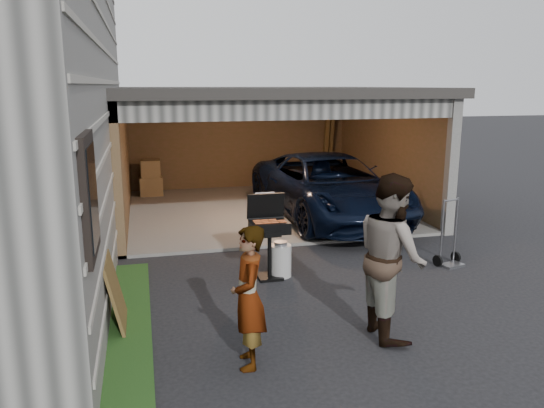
{
  "coord_description": "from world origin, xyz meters",
  "views": [
    {
      "loc": [
        -2.0,
        -5.62,
        2.95
      ],
      "look_at": [
        -0.08,
        2.16,
        1.15
      ],
      "focal_mm": 35.0,
      "sensor_mm": 36.0,
      "label": 1
    }
  ],
  "objects_px": {
    "bbq_grill": "(269,230)",
    "plywood_panel": "(116,294)",
    "hand_truck": "(450,253)",
    "propane_tank": "(281,261)",
    "woman": "(249,297)",
    "minivan": "(328,190)",
    "man": "(391,256)"
  },
  "relations": [
    {
      "from": "minivan",
      "to": "woman",
      "type": "bearing_deg",
      "value": -120.89
    },
    {
      "from": "plywood_panel",
      "to": "minivan",
      "type": "bearing_deg",
      "value": 45.61
    },
    {
      "from": "minivan",
      "to": "bbq_grill",
      "type": "bearing_deg",
      "value": -127.28
    },
    {
      "from": "minivan",
      "to": "woman",
      "type": "xyz_separation_m",
      "value": [
        -2.94,
        -5.7,
        0.07
      ]
    },
    {
      "from": "bbq_grill",
      "to": "propane_tank",
      "type": "distance_m",
      "value": 0.56
    },
    {
      "from": "bbq_grill",
      "to": "hand_truck",
      "type": "bearing_deg",
      "value": -2.97
    },
    {
      "from": "hand_truck",
      "to": "bbq_grill",
      "type": "bearing_deg",
      "value": 162.34
    },
    {
      "from": "propane_tank",
      "to": "man",
      "type": "bearing_deg",
      "value": -70.8
    },
    {
      "from": "woman",
      "to": "propane_tank",
      "type": "relative_size",
      "value": 3.03
    },
    {
      "from": "minivan",
      "to": "propane_tank",
      "type": "relative_size",
      "value": 9.88
    },
    {
      "from": "woman",
      "to": "bbq_grill",
      "type": "bearing_deg",
      "value": 167.79
    },
    {
      "from": "woman",
      "to": "plywood_panel",
      "type": "distance_m",
      "value": 1.91
    },
    {
      "from": "woman",
      "to": "bbq_grill",
      "type": "xyz_separation_m",
      "value": [
        0.83,
        2.53,
        0.0
      ]
    },
    {
      "from": "propane_tank",
      "to": "hand_truck",
      "type": "height_order",
      "value": "hand_truck"
    },
    {
      "from": "woman",
      "to": "man",
      "type": "relative_size",
      "value": 0.79
    },
    {
      "from": "plywood_panel",
      "to": "hand_truck",
      "type": "distance_m",
      "value": 5.43
    },
    {
      "from": "bbq_grill",
      "to": "plywood_panel",
      "type": "relative_size",
      "value": 1.42
    },
    {
      "from": "bbq_grill",
      "to": "woman",
      "type": "bearing_deg",
      "value": -108.17
    },
    {
      "from": "bbq_grill",
      "to": "plywood_panel",
      "type": "bearing_deg",
      "value": -150.28
    },
    {
      "from": "woman",
      "to": "plywood_panel",
      "type": "height_order",
      "value": "woman"
    },
    {
      "from": "bbq_grill",
      "to": "hand_truck",
      "type": "distance_m",
      "value": 3.12
    },
    {
      "from": "bbq_grill",
      "to": "plywood_panel",
      "type": "xyz_separation_m",
      "value": [
        -2.24,
        -1.28,
        -0.32
      ]
    },
    {
      "from": "man",
      "to": "plywood_panel",
      "type": "distance_m",
      "value": 3.37
    },
    {
      "from": "bbq_grill",
      "to": "propane_tank",
      "type": "bearing_deg",
      "value": 4.12
    },
    {
      "from": "woman",
      "to": "propane_tank",
      "type": "bearing_deg",
      "value": 164.11
    },
    {
      "from": "man",
      "to": "propane_tank",
      "type": "relative_size",
      "value": 3.85
    },
    {
      "from": "man",
      "to": "hand_truck",
      "type": "distance_m",
      "value": 3.03
    },
    {
      "from": "man",
      "to": "hand_truck",
      "type": "relative_size",
      "value": 1.74
    },
    {
      "from": "bbq_grill",
      "to": "hand_truck",
      "type": "xyz_separation_m",
      "value": [
        3.06,
        -0.16,
        -0.56
      ]
    },
    {
      "from": "hand_truck",
      "to": "propane_tank",
      "type": "bearing_deg",
      "value": 161.88
    },
    {
      "from": "man",
      "to": "minivan",
      "type": "bearing_deg",
      "value": -9.45
    },
    {
      "from": "plywood_panel",
      "to": "bbq_grill",
      "type": "bearing_deg",
      "value": 29.72
    }
  ]
}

